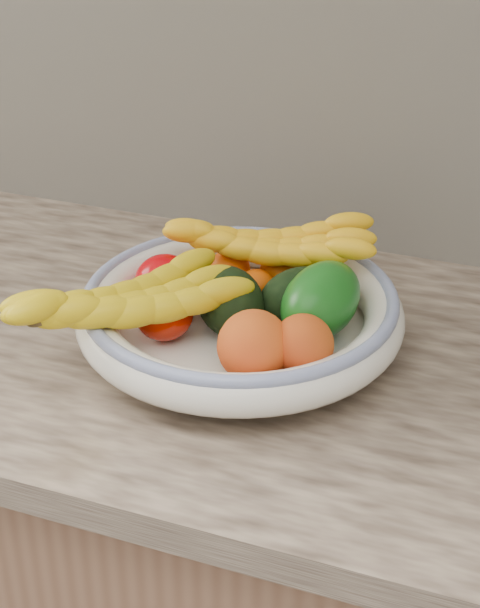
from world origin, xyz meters
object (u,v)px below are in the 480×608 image
(green_mango, at_px, (321,301))
(banana_bunch_front, at_px, (127,308))
(fruit_bowl, at_px, (240,312))
(banana_bunch_back, at_px, (269,250))

(green_mango, relative_size, banana_bunch_front, 0.42)
(fruit_bowl, xyz_separation_m, banana_bunch_front, (-0.10, -0.09, 0.03))
(banana_bunch_back, bearing_deg, banana_bunch_front, -135.19)
(green_mango, bearing_deg, banana_bunch_front, -142.64)
(banana_bunch_front, bearing_deg, green_mango, -23.71)
(fruit_bowl, height_order, banana_bunch_front, banana_bunch_front)
(green_mango, xyz_separation_m, banana_bunch_front, (-0.20, -0.10, 0.01))
(banana_bunch_back, relative_size, banana_bunch_front, 0.93)
(banana_bunch_back, xyz_separation_m, banana_bunch_front, (-0.11, -0.19, -0.01))
(green_mango, height_order, banana_bunch_back, green_mango)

